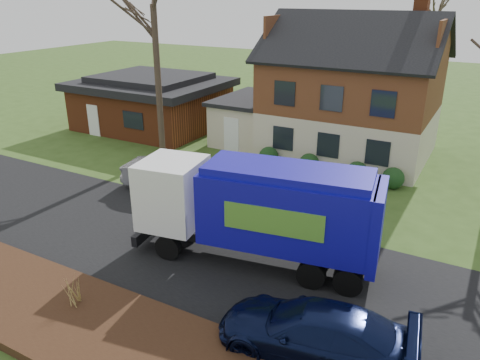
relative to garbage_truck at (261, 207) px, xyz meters
The scene contains 9 objects.
ground 3.65m from the garbage_truck, behind, with size 120.00×120.00×0.00m, color #324E1A.
road 3.65m from the garbage_truck, behind, with size 80.00×7.00×0.02m, color black.
mulch_verge 6.73m from the garbage_truck, 117.10° to the right, with size 80.00×3.50×0.30m, color black.
main_house 13.69m from the garbage_truck, 96.10° to the left, with size 12.95×8.95×9.26m.
ranch_house 19.52m from the garbage_truck, 139.89° to the left, with size 9.80×8.20×3.70m.
garbage_truck is the anchor object (origin of this frame).
silver_sedan 7.78m from the garbage_truck, 149.72° to the left, with size 1.75×5.02×1.66m, color #ABADB3.
navy_wagon 5.05m from the garbage_truck, 46.40° to the right, with size 2.11×5.18×1.50m, color black.
grass_clump_mid 6.58m from the garbage_truck, 124.09° to the right, with size 0.38×0.32×1.08m.
Camera 1 is at (9.38, -12.65, 9.03)m, focal length 35.00 mm.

